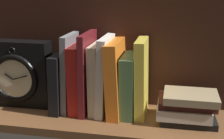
{
  "coord_description": "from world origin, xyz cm",
  "views": [
    {
      "loc": [
        23.95,
        -89.13,
        40.93
      ],
      "look_at": [
        4.87,
        3.26,
        14.21
      ],
      "focal_mm": 50.32,
      "sensor_mm": 36.0,
      "label": 1
    }
  ],
  "objects_px": {
    "book_cream_twain": "(96,78)",
    "book_white_catcher": "(105,75)",
    "book_green_romantic": "(129,85)",
    "framed_clock": "(18,74)",
    "book_black_skeptic": "(62,81)",
    "book_yellow_seinlanguage": "(141,78)",
    "book_maroon_dawkins": "(88,73)",
    "book_red_requiem": "(79,78)",
    "book_gray_chess": "(70,72)",
    "book_stack_side": "(187,107)",
    "book_orange_pandolfini": "(116,78)"
  },
  "relations": [
    {
      "from": "framed_clock",
      "to": "book_stack_side",
      "type": "xyz_separation_m",
      "value": [
        0.55,
        -0.02,
        -0.06
      ]
    },
    {
      "from": "framed_clock",
      "to": "book_stack_side",
      "type": "relative_size",
      "value": 1.27
    },
    {
      "from": "book_black_skeptic",
      "to": "book_red_requiem",
      "type": "xyz_separation_m",
      "value": [
        0.06,
        0.0,
        0.01
      ]
    },
    {
      "from": "book_black_skeptic",
      "to": "book_yellow_seinlanguage",
      "type": "relative_size",
      "value": 0.78
    },
    {
      "from": "book_black_skeptic",
      "to": "book_orange_pandolfini",
      "type": "distance_m",
      "value": 0.18
    },
    {
      "from": "book_cream_twain",
      "to": "book_white_catcher",
      "type": "relative_size",
      "value": 0.91
    },
    {
      "from": "book_gray_chess",
      "to": "book_maroon_dawkins",
      "type": "height_order",
      "value": "book_maroon_dawkins"
    },
    {
      "from": "book_green_romantic",
      "to": "framed_clock",
      "type": "height_order",
      "value": "framed_clock"
    },
    {
      "from": "book_orange_pandolfini",
      "to": "book_cream_twain",
      "type": "bearing_deg",
      "value": 180.0
    },
    {
      "from": "book_red_requiem",
      "to": "book_green_romantic",
      "type": "bearing_deg",
      "value": 0.0
    },
    {
      "from": "book_gray_chess",
      "to": "book_green_romantic",
      "type": "height_order",
      "value": "book_gray_chess"
    },
    {
      "from": "book_cream_twain",
      "to": "book_yellow_seinlanguage",
      "type": "bearing_deg",
      "value": 0.0
    },
    {
      "from": "book_black_skeptic",
      "to": "book_stack_side",
      "type": "xyz_separation_m",
      "value": [
        0.4,
        -0.02,
        -0.05
      ]
    },
    {
      "from": "book_gray_chess",
      "to": "book_stack_side",
      "type": "bearing_deg",
      "value": -3.79
    },
    {
      "from": "book_white_catcher",
      "to": "book_red_requiem",
      "type": "bearing_deg",
      "value": 180.0
    },
    {
      "from": "book_gray_chess",
      "to": "book_cream_twain",
      "type": "distance_m",
      "value": 0.09
    },
    {
      "from": "book_green_romantic",
      "to": "book_black_skeptic",
      "type": "bearing_deg",
      "value": 180.0
    },
    {
      "from": "book_orange_pandolfini",
      "to": "book_green_romantic",
      "type": "distance_m",
      "value": 0.05
    },
    {
      "from": "book_yellow_seinlanguage",
      "to": "book_maroon_dawkins",
      "type": "bearing_deg",
      "value": 180.0
    },
    {
      "from": "book_yellow_seinlanguage",
      "to": "book_red_requiem",
      "type": "bearing_deg",
      "value": 180.0
    },
    {
      "from": "book_white_catcher",
      "to": "framed_clock",
      "type": "bearing_deg",
      "value": -178.52
    },
    {
      "from": "book_gray_chess",
      "to": "book_red_requiem",
      "type": "xyz_separation_m",
      "value": [
        0.03,
        0.0,
        -0.02
      ]
    },
    {
      "from": "framed_clock",
      "to": "book_maroon_dawkins",
      "type": "bearing_deg",
      "value": 1.82
    },
    {
      "from": "book_white_catcher",
      "to": "book_yellow_seinlanguage",
      "type": "bearing_deg",
      "value": 0.0
    },
    {
      "from": "book_gray_chess",
      "to": "book_orange_pandolfini",
      "type": "distance_m",
      "value": 0.15
    },
    {
      "from": "book_orange_pandolfini",
      "to": "book_stack_side",
      "type": "xyz_separation_m",
      "value": [
        0.22,
        -0.02,
        -0.07
      ]
    },
    {
      "from": "book_white_catcher",
      "to": "book_orange_pandolfini",
      "type": "height_order",
      "value": "book_white_catcher"
    },
    {
      "from": "book_black_skeptic",
      "to": "book_cream_twain",
      "type": "relative_size",
      "value": 0.85
    },
    {
      "from": "book_white_catcher",
      "to": "book_green_romantic",
      "type": "relative_size",
      "value": 1.29
    },
    {
      "from": "book_green_romantic",
      "to": "book_red_requiem",
      "type": "bearing_deg",
      "value": 180.0
    },
    {
      "from": "book_maroon_dawkins",
      "to": "framed_clock",
      "type": "xyz_separation_m",
      "value": [
        -0.24,
        -0.01,
        -0.02
      ]
    },
    {
      "from": "book_maroon_dawkins",
      "to": "book_white_catcher",
      "type": "height_order",
      "value": "book_maroon_dawkins"
    },
    {
      "from": "framed_clock",
      "to": "book_stack_side",
      "type": "height_order",
      "value": "framed_clock"
    },
    {
      "from": "book_maroon_dawkins",
      "to": "book_cream_twain",
      "type": "distance_m",
      "value": 0.03
    },
    {
      "from": "book_red_requiem",
      "to": "book_white_catcher",
      "type": "distance_m",
      "value": 0.09
    },
    {
      "from": "book_maroon_dawkins",
      "to": "book_orange_pandolfini",
      "type": "height_order",
      "value": "book_maroon_dawkins"
    },
    {
      "from": "book_maroon_dawkins",
      "to": "framed_clock",
      "type": "bearing_deg",
      "value": -178.18
    },
    {
      "from": "book_black_skeptic",
      "to": "book_gray_chess",
      "type": "bearing_deg",
      "value": 0.0
    },
    {
      "from": "book_red_requiem",
      "to": "book_maroon_dawkins",
      "type": "relative_size",
      "value": 0.85
    },
    {
      "from": "book_maroon_dawkins",
      "to": "framed_clock",
      "type": "height_order",
      "value": "book_maroon_dawkins"
    },
    {
      "from": "book_black_skeptic",
      "to": "book_white_catcher",
      "type": "xyz_separation_m",
      "value": [
        0.15,
        0.0,
        0.03
      ]
    },
    {
      "from": "book_stack_side",
      "to": "book_gray_chess",
      "type": "bearing_deg",
      "value": 176.21
    },
    {
      "from": "book_white_catcher",
      "to": "book_stack_side",
      "type": "xyz_separation_m",
      "value": [
        0.26,
        -0.02,
        -0.08
      ]
    },
    {
      "from": "book_red_requiem",
      "to": "framed_clock",
      "type": "distance_m",
      "value": 0.21
    },
    {
      "from": "book_black_skeptic",
      "to": "book_yellow_seinlanguage",
      "type": "xyz_separation_m",
      "value": [
        0.26,
        0.0,
        0.03
      ]
    },
    {
      "from": "book_maroon_dawkins",
      "to": "book_orange_pandolfini",
      "type": "relative_size",
      "value": 1.1
    },
    {
      "from": "book_maroon_dawkins",
      "to": "book_red_requiem",
      "type": "bearing_deg",
      "value": 180.0
    },
    {
      "from": "book_gray_chess",
      "to": "book_red_requiem",
      "type": "relative_size",
      "value": 1.15
    },
    {
      "from": "book_maroon_dawkins",
      "to": "book_cream_twain",
      "type": "bearing_deg",
      "value": 0.0
    },
    {
      "from": "book_yellow_seinlanguage",
      "to": "framed_clock",
      "type": "xyz_separation_m",
      "value": [
        -0.41,
        -0.01,
        -0.01
      ]
    }
  ]
}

